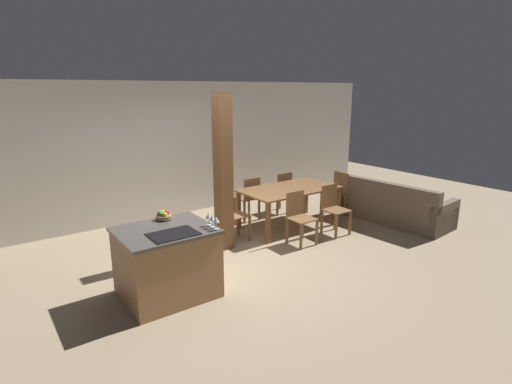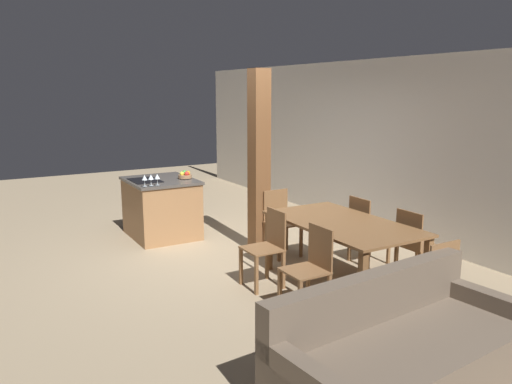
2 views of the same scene
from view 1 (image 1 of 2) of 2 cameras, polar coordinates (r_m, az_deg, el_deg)
The scene contains 16 objects.
ground_plane at distance 6.23m, azimuth -3.43°, elevation -9.69°, with size 16.00×16.00×0.00m, color #9E896B.
wall_back at distance 8.18m, azimuth -13.87°, elevation 5.66°, with size 11.20×0.08×2.70m.
kitchen_island at distance 5.19m, azimuth -12.59°, elevation -9.78°, with size 1.14×0.96×0.90m.
fruit_bowl at distance 5.37m, azimuth -13.04°, elevation -3.29°, with size 0.21×0.21×0.11m.
wine_glass_near at distance 4.85m, azimuth -5.72°, elevation -3.97°, with size 0.08×0.08×0.16m.
wine_glass_middle at distance 4.93m, azimuth -6.27°, elevation -3.69°, with size 0.08×0.08×0.16m.
wine_glass_far at distance 5.01m, azimuth -6.79°, elevation -3.42°, with size 0.08×0.08×0.16m.
dining_table at distance 7.50m, azimuth 4.79°, elevation -0.11°, with size 1.83×1.03×0.75m.
dining_chair_near_left at distance 6.76m, azimuth 6.22°, elevation -3.50°, with size 0.40×0.40×0.88m.
dining_chair_near_right at distance 7.32m, azimuth 11.02°, elevation -2.28°, with size 0.40×0.40×0.88m.
dining_chair_far_left at distance 7.88m, azimuth -1.06°, elevation -0.79°, with size 0.40×0.40×0.88m.
dining_chair_far_right at distance 8.36m, azimuth 3.58°, elevation 0.09°, with size 0.40×0.40×0.88m.
dining_chair_head_end at distance 6.82m, azimuth -3.49°, elevation -3.28°, with size 0.40×0.40×0.88m.
dining_chair_foot_end at distance 8.42m, azimuth 11.41°, elevation -0.06°, with size 0.40×0.40×0.88m.
couch at distance 8.33m, azimuth 19.10°, elevation -2.10°, with size 1.05×2.16×0.84m.
timber_post at distance 6.33m, azimuth -4.71°, elevation 2.61°, with size 0.23×0.23×2.50m.
Camera 1 is at (-3.03, -4.81, 2.56)m, focal length 28.00 mm.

